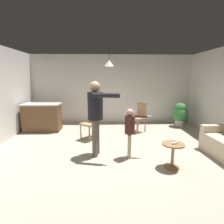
{
  "coord_description": "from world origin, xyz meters",
  "views": [
    {
      "loc": [
        -0.25,
        -4.02,
        1.82
      ],
      "look_at": [
        -0.11,
        0.23,
        1.0
      ],
      "focal_mm": 28.75,
      "sensor_mm": 36.0,
      "label": 1
    }
  ],
  "objects": [
    {
      "name": "ground",
      "position": [
        0.0,
        0.0,
        0.0
      ],
      "size": [
        7.68,
        7.68,
        0.0
      ],
      "primitive_type": "plane",
      "color": "#B2A893"
    },
    {
      "name": "side_table_by_couch",
      "position": [
        1.09,
        -0.66,
        0.33
      ],
      "size": [
        0.44,
        0.44,
        0.52
      ],
      "color": "#99754C",
      "rests_on": "ground"
    },
    {
      "name": "dining_chair_near_wall",
      "position": [
        0.88,
        1.89,
        0.55
      ],
      "size": [
        0.59,
        0.59,
        1.0
      ],
      "rotation": [
        0.0,
        0.0,
        2.23
      ],
      "color": "#99754C",
      "rests_on": "ground"
    },
    {
      "name": "spare_remote_on_table",
      "position": [
        1.11,
        -0.7,
        0.54
      ],
      "size": [
        0.13,
        0.09,
        0.04
      ],
      "primitive_type": "cube",
      "rotation": [
        0.0,
        0.0,
        1.98
      ],
      "color": "white",
      "rests_on": "side_table_by_couch"
    },
    {
      "name": "ceiling_light_pendant",
      "position": [
        -0.15,
        1.62,
        2.25
      ],
      "size": [
        0.32,
        0.32,
        0.55
      ],
      "color": "silver"
    },
    {
      "name": "person_child",
      "position": [
        0.29,
        -0.15,
        0.71
      ],
      "size": [
        0.61,
        0.33,
        1.14
      ],
      "rotation": [
        0.0,
        0.0,
        -1.73
      ],
      "color": "tan",
      "rests_on": "ground"
    },
    {
      "name": "wall_back",
      "position": [
        0.0,
        3.2,
        1.35
      ],
      "size": [
        6.4,
        0.1,
        2.7
      ],
      "primitive_type": "cube",
      "color": "silver",
      "rests_on": "ground"
    },
    {
      "name": "kitchen_counter",
      "position": [
        -2.45,
        2.09,
        0.48
      ],
      "size": [
        1.26,
        0.66,
        0.95
      ],
      "color": "brown",
      "rests_on": "ground"
    },
    {
      "name": "dining_chair_by_counter",
      "position": [
        -0.7,
        1.18,
        0.55
      ],
      "size": [
        0.59,
        0.59,
        1.0
      ],
      "rotation": [
        0.0,
        0.0,
        2.48
      ],
      "color": "#99754C",
      "rests_on": "ground"
    },
    {
      "name": "potted_plant_corner",
      "position": [
        2.52,
        2.47,
        0.49
      ],
      "size": [
        0.58,
        0.58,
        0.89
      ],
      "color": "#B7B2AD",
      "rests_on": "ground"
    },
    {
      "name": "person_adult",
      "position": [
        -0.48,
        0.0,
        1.08
      ],
      "size": [
        0.8,
        0.62,
        1.74
      ],
      "rotation": [
        0.0,
        0.0,
        -1.78
      ],
      "color": "#60564C",
      "rests_on": "ground"
    }
  ]
}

